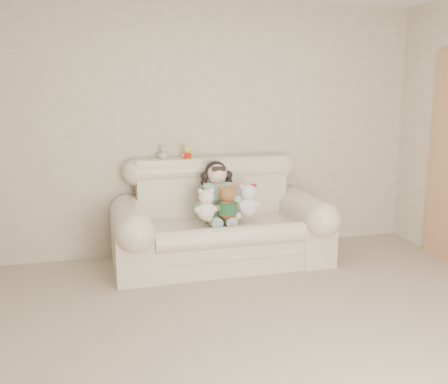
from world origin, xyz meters
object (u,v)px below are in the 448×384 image
brown_teddy (227,199)px  cream_teddy (206,201)px  sofa (221,213)px  white_cat (248,197)px  seated_child (217,191)px

brown_teddy → cream_teddy: bearing=157.2°
sofa → white_cat: 0.31m
seated_child → white_cat: seated_child is taller
white_cat → cream_teddy: bearing=-164.0°
seated_child → sofa: bearing=-73.0°
seated_child → brown_teddy: 0.24m
cream_teddy → brown_teddy: bearing=-14.1°
seated_child → cream_teddy: bearing=-125.3°
seated_child → white_cat: bearing=-36.6°
sofa → brown_teddy: sofa is taller
seated_child → cream_teddy: size_ratio=1.70×
seated_child → cream_teddy: seated_child is taller
brown_teddy → white_cat: size_ratio=1.00×
brown_teddy → sofa: bearing=74.8°
brown_teddy → white_cat: (0.22, 0.04, 0.00)m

